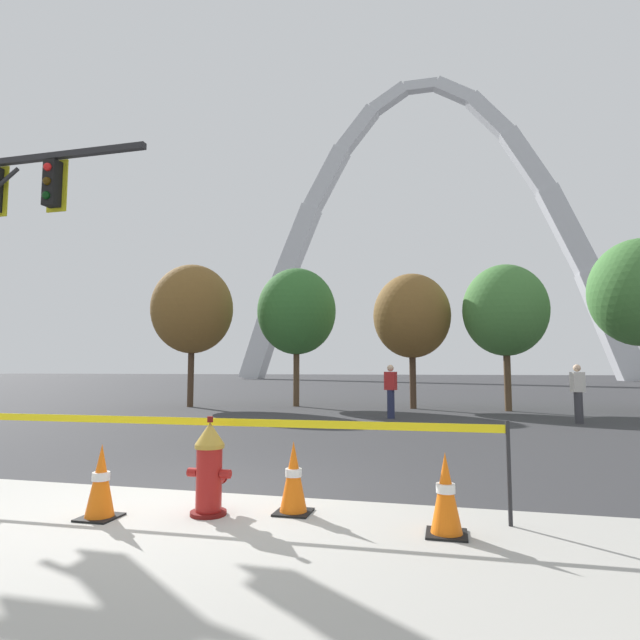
% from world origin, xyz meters
% --- Properties ---
extents(ground_plane, '(240.00, 240.00, 0.00)m').
position_xyz_m(ground_plane, '(0.00, 0.00, 0.00)').
color(ground_plane, '#333335').
extents(fire_hydrant, '(0.46, 0.48, 0.99)m').
position_xyz_m(fire_hydrant, '(0.32, -0.61, 0.47)').
color(fire_hydrant, '#5E0F0D').
rests_on(fire_hydrant, ground).
extents(caution_tape_barrier, '(6.05, 0.15, 0.98)m').
position_xyz_m(caution_tape_barrier, '(0.23, -0.33, 0.69)').
color(caution_tape_barrier, '#232326').
rests_on(caution_tape_barrier, ground).
extents(traffic_cone_by_hydrant, '(0.36, 0.36, 0.73)m').
position_xyz_m(traffic_cone_by_hydrant, '(2.65, -0.69, 0.36)').
color(traffic_cone_by_hydrant, black).
rests_on(traffic_cone_by_hydrant, ground).
extents(traffic_cone_mid_sidewalk, '(0.36, 0.36, 0.73)m').
position_xyz_m(traffic_cone_mid_sidewalk, '(-0.67, -0.98, 0.36)').
color(traffic_cone_mid_sidewalk, black).
rests_on(traffic_cone_mid_sidewalk, ground).
extents(traffic_cone_curb_edge, '(0.36, 0.36, 0.73)m').
position_xyz_m(traffic_cone_curb_edge, '(1.13, -0.35, 0.36)').
color(traffic_cone_curb_edge, black).
rests_on(traffic_cone_curb_edge, ground).
extents(monument_arch, '(51.40, 2.83, 41.41)m').
position_xyz_m(monument_arch, '(0.00, 63.44, 18.25)').
color(monument_arch, silver).
rests_on(monument_arch, ground).
extents(tree_far_left, '(3.18, 3.18, 5.56)m').
position_xyz_m(tree_far_left, '(-7.01, 12.82, 3.80)').
color(tree_far_left, '#473323').
rests_on(tree_far_left, ground).
extents(tree_left_mid, '(3.12, 3.12, 5.47)m').
position_xyz_m(tree_left_mid, '(-3.09, 14.05, 3.74)').
color(tree_left_mid, brown).
rests_on(tree_left_mid, ground).
extents(tree_center_left, '(2.88, 2.88, 5.04)m').
position_xyz_m(tree_center_left, '(1.44, 13.98, 3.44)').
color(tree_center_left, '#473323').
rests_on(tree_center_left, ground).
extents(tree_center_right, '(2.95, 2.95, 5.16)m').
position_xyz_m(tree_center_right, '(4.73, 13.66, 3.53)').
color(tree_center_right, brown).
rests_on(tree_center_right, ground).
extents(pedestrian_walking_left, '(0.39, 0.31, 1.59)m').
position_xyz_m(pedestrian_walking_left, '(6.13, 9.84, 0.82)').
color(pedestrian_walking_left, '#38383D').
rests_on(pedestrian_walking_left, ground).
extents(pedestrian_standing_center, '(0.39, 0.31, 1.59)m').
position_xyz_m(pedestrian_standing_center, '(1.04, 10.01, 0.82)').
color(pedestrian_standing_center, '#232847').
rests_on(pedestrian_standing_center, ground).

